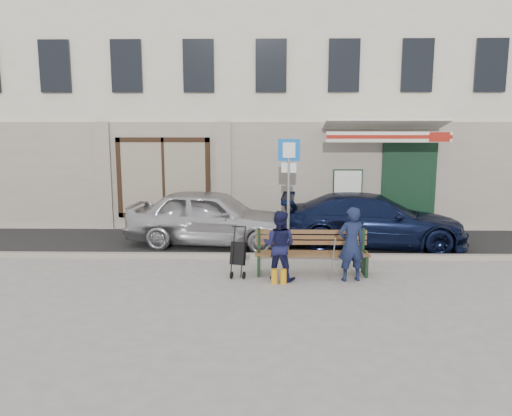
{
  "coord_description": "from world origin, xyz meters",
  "views": [
    {
      "loc": [
        -0.13,
        -9.93,
        3.17
      ],
      "look_at": [
        -0.37,
        1.6,
        1.2
      ],
      "focal_mm": 35.0,
      "sensor_mm": 36.0,
      "label": 1
    }
  ],
  "objects_px": {
    "man": "(351,244)",
    "woman": "(279,245)",
    "stroller": "(238,254)",
    "car_silver": "(211,217)",
    "parking_sign": "(289,178)",
    "bench": "(310,253)",
    "car_navy": "(373,220)"
  },
  "relations": [
    {
      "from": "stroller",
      "to": "woman",
      "type": "bearing_deg",
      "value": 1.27
    },
    {
      "from": "parking_sign",
      "to": "woman",
      "type": "xyz_separation_m",
      "value": [
        -0.27,
        -1.92,
        -1.18
      ]
    },
    {
      "from": "man",
      "to": "woman",
      "type": "distance_m",
      "value": 1.45
    },
    {
      "from": "parking_sign",
      "to": "woman",
      "type": "relative_size",
      "value": 1.96
    },
    {
      "from": "parking_sign",
      "to": "woman",
      "type": "distance_m",
      "value": 2.27
    },
    {
      "from": "car_navy",
      "to": "man",
      "type": "distance_m",
      "value": 3.09
    },
    {
      "from": "parking_sign",
      "to": "man",
      "type": "distance_m",
      "value": 2.56
    },
    {
      "from": "car_silver",
      "to": "parking_sign",
      "type": "bearing_deg",
      "value": -109.25
    },
    {
      "from": "car_silver",
      "to": "stroller",
      "type": "distance_m",
      "value": 2.83
    },
    {
      "from": "car_silver",
      "to": "parking_sign",
      "type": "xyz_separation_m",
      "value": [
        1.97,
        -0.99,
        1.15
      ]
    },
    {
      "from": "car_silver",
      "to": "man",
      "type": "distance_m",
      "value": 4.33
    },
    {
      "from": "man",
      "to": "car_navy",
      "type": "bearing_deg",
      "value": -122.03
    },
    {
      "from": "car_silver",
      "to": "car_navy",
      "type": "xyz_separation_m",
      "value": [
        4.2,
        -0.05,
        -0.06
      ]
    },
    {
      "from": "man",
      "to": "stroller",
      "type": "relative_size",
      "value": 1.46
    },
    {
      "from": "parking_sign",
      "to": "stroller",
      "type": "height_order",
      "value": "parking_sign"
    },
    {
      "from": "bench",
      "to": "stroller",
      "type": "bearing_deg",
      "value": -173.87
    },
    {
      "from": "bench",
      "to": "stroller",
      "type": "height_order",
      "value": "stroller"
    },
    {
      "from": "stroller",
      "to": "car_navy",
      "type": "bearing_deg",
      "value": 54.37
    },
    {
      "from": "parking_sign",
      "to": "woman",
      "type": "height_order",
      "value": "parking_sign"
    },
    {
      "from": "bench",
      "to": "man",
      "type": "distance_m",
      "value": 0.96
    },
    {
      "from": "parking_sign",
      "to": "car_silver",
      "type": "bearing_deg",
      "value": 157.51
    },
    {
      "from": "car_navy",
      "to": "stroller",
      "type": "relative_size",
      "value": 4.53
    },
    {
      "from": "woman",
      "to": "stroller",
      "type": "distance_m",
      "value": 0.92
    },
    {
      "from": "car_silver",
      "to": "bench",
      "type": "xyz_separation_m",
      "value": [
        2.36,
        -2.52,
        -0.28
      ]
    },
    {
      "from": "car_silver",
      "to": "bench",
      "type": "relative_size",
      "value": 1.82
    },
    {
      "from": "man",
      "to": "woman",
      "type": "bearing_deg",
      "value": -14.33
    },
    {
      "from": "bench",
      "to": "parking_sign",
      "type": "bearing_deg",
      "value": 104.22
    },
    {
      "from": "stroller",
      "to": "parking_sign",
      "type": "bearing_deg",
      "value": 72.73
    },
    {
      "from": "car_silver",
      "to": "woman",
      "type": "distance_m",
      "value": 3.37
    },
    {
      "from": "bench",
      "to": "man",
      "type": "xyz_separation_m",
      "value": [
        0.8,
        -0.44,
        0.3
      ]
    },
    {
      "from": "car_silver",
      "to": "parking_sign",
      "type": "relative_size",
      "value": 1.55
    },
    {
      "from": "parking_sign",
      "to": "stroller",
      "type": "relative_size",
      "value": 2.69
    }
  ]
}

